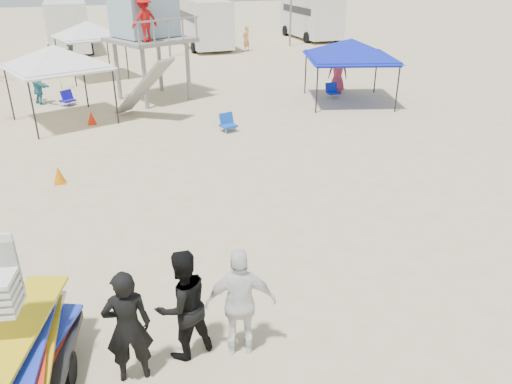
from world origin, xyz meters
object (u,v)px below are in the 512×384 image
object	(u,v)px
man_left	(128,327)
lifeguard_tower	(145,15)
surf_trailer	(15,339)
canopy_blue	(351,42)

from	to	relation	value
man_left	lifeguard_tower	size ratio (longest dim) A/B	0.39
surf_trailer	lifeguard_tower	world-z (taller)	lifeguard_tower
canopy_blue	surf_trailer	bearing A→B (deg)	-133.74
surf_trailer	canopy_blue	size ratio (longest dim) A/B	0.61
lifeguard_tower	canopy_blue	world-z (taller)	lifeguard_tower
surf_trailer	man_left	size ratio (longest dim) A/B	1.40
lifeguard_tower	canopy_blue	size ratio (longest dim) A/B	1.12
lifeguard_tower	surf_trailer	bearing A→B (deg)	-104.80
surf_trailer	lifeguard_tower	xyz separation A→B (m)	(4.29, 16.25, 2.69)
surf_trailer	lifeguard_tower	size ratio (longest dim) A/B	0.54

